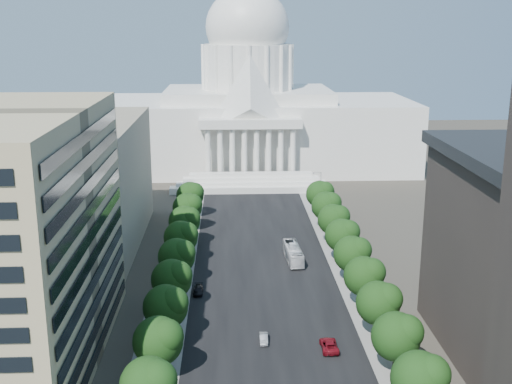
{
  "coord_description": "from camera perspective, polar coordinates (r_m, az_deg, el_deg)",
  "views": [
    {
      "loc": [
        -7.02,
        -51.51,
        52.15
      ],
      "look_at": [
        -1.46,
        79.01,
        17.77
      ],
      "focal_mm": 45.0,
      "sensor_mm": 36.0,
      "label": 1
    }
  ],
  "objects": [
    {
      "name": "car_red",
      "position": [
        109.31,
        6.51,
        -13.38
      ],
      "size": [
        2.69,
        5.79,
        1.61
      ],
      "primitive_type": "imported",
      "rotation": [
        0.0,
        0.0,
        3.15
      ],
      "color": "maroon",
      "rests_on": "ground"
    },
    {
      "name": "tree_r_g",
      "position": [
        145.06,
        7.77,
        -3.76
      ],
      "size": [
        7.79,
        7.6,
        9.97
      ],
      "color": "#33261C",
      "rests_on": "ground"
    },
    {
      "name": "tree_r_h",
      "position": [
        156.32,
        7.01,
        -2.37
      ],
      "size": [
        7.79,
        7.6,
        9.97
      ],
      "color": "#33261C",
      "rests_on": "ground"
    },
    {
      "name": "streetlight_f",
      "position": [
        194.06,
        5.61,
        0.86
      ],
      "size": [
        2.61,
        0.44,
        9.0
      ],
      "color": "gray",
      "rests_on": "ground"
    },
    {
      "name": "tree_r_e",
      "position": [
        122.98,
        9.72,
        -7.29
      ],
      "size": [
        7.79,
        7.6,
        9.97
      ],
      "color": "#33261C",
      "rests_on": "ground"
    },
    {
      "name": "car_silver",
      "position": [
        110.99,
        0.69,
        -12.9
      ],
      "size": [
        1.43,
        3.96,
        1.3
      ],
      "primitive_type": "imported",
      "rotation": [
        0.0,
        0.0,
        -0.01
      ],
      "color": "#989B9F",
      "rests_on": "ground"
    },
    {
      "name": "streetlight_e",
      "position": [
        170.17,
        6.76,
        -1.16
      ],
      "size": [
        2.61,
        0.44,
        9.0
      ],
      "color": "gray",
      "rests_on": "ground"
    },
    {
      "name": "streetlight_c",
      "position": [
        123.72,
        10.41,
        -7.5
      ],
      "size": [
        2.61,
        0.44,
        9.0
      ],
      "color": "gray",
      "rests_on": "ground"
    },
    {
      "name": "tree_r_i",
      "position": [
        167.67,
        6.36,
        -1.16
      ],
      "size": [
        7.79,
        7.6,
        9.97
      ],
      "color": "#33261C",
      "rests_on": "ground"
    },
    {
      "name": "capitol",
      "position": [
        238.68,
        -0.73,
        7.0
      ],
      "size": [
        120.0,
        56.0,
        73.0
      ],
      "color": "white",
      "rests_on": "ground"
    },
    {
      "name": "road_asphalt",
      "position": [
        150.98,
        0.38,
        -5.46
      ],
      "size": [
        30.0,
        260.0,
        0.01
      ],
      "primitive_type": "cube",
      "color": "black",
      "rests_on": "ground"
    },
    {
      "name": "car_dark_b",
      "position": [
        129.67,
        -5.16,
        -8.7
      ],
      "size": [
        1.98,
        4.78,
        1.38
      ],
      "primitive_type": "imported",
      "rotation": [
        0.0,
        0.0,
        -0.01
      ],
      "color": "black",
      "rests_on": "ground"
    },
    {
      "name": "tree_l_i",
      "position": [
        166.09,
        -6.02,
        -1.31
      ],
      "size": [
        7.79,
        7.6,
        9.97
      ],
      "color": "#33261C",
      "rests_on": "ground"
    },
    {
      "name": "tree_l_e",
      "position": [
        120.81,
        -7.37,
        -7.61
      ],
      "size": [
        7.79,
        7.6,
        9.97
      ],
      "color": "#33261C",
      "rests_on": "ground"
    },
    {
      "name": "tree_l_j",
      "position": [
        177.63,
        -5.79,
        -0.24
      ],
      "size": [
        7.79,
        7.6,
        9.97
      ],
      "color": "#33261C",
      "rests_on": "ground"
    },
    {
      "name": "tree_l_g",
      "position": [
        143.22,
        -6.59,
        -3.96
      ],
      "size": [
        7.79,
        7.6,
        9.97
      ],
      "color": "#33261C",
      "rests_on": "ground"
    },
    {
      "name": "city_bus",
      "position": [
        146.03,
        3.33,
        -5.45
      ],
      "size": [
        3.74,
        13.01,
        3.58
      ],
      "primitive_type": "imported",
      "rotation": [
        0.0,
        0.0,
        0.06
      ],
      "color": "silver",
      "rests_on": "ground"
    },
    {
      "name": "streetlight_d",
      "position": [
        146.65,
        8.29,
        -3.83
      ],
      "size": [
        2.61,
        0.44,
        9.0
      ],
      "color": "gray",
      "rests_on": "ground"
    },
    {
      "name": "tree_r_c",
      "position": [
        101.77,
        12.56,
        -12.32
      ],
      "size": [
        7.79,
        7.6,
        9.97
      ],
      "color": "#33261C",
      "rests_on": "ground"
    },
    {
      "name": "tree_l_b",
      "position": [
        88.74,
        -9.36,
        -16.47
      ],
      "size": [
        7.79,
        7.6,
        9.97
      ],
      "color": "#33261C",
      "rests_on": "ground"
    },
    {
      "name": "tree_r_j",
      "position": [
        179.11,
        5.78,
        -0.11
      ],
      "size": [
        7.79,
        7.6,
        9.97
      ],
      "color": "#33261C",
      "rests_on": "ground"
    },
    {
      "name": "tree_l_c",
      "position": [
        99.13,
        -8.54,
        -12.88
      ],
      "size": [
        7.79,
        7.6,
        9.97
      ],
      "color": "#33261C",
      "rests_on": "ground"
    },
    {
      "name": "tree_l_f",
      "position": [
        131.95,
        -6.94,
        -5.63
      ],
      "size": [
        7.79,
        7.6,
        9.97
      ],
      "color": "#33261C",
      "rests_on": "ground"
    },
    {
      "name": "tree_l_h",
      "position": [
        154.61,
        -6.28,
        -2.54
      ],
      "size": [
        7.79,
        7.6,
        9.97
      ],
      "color": "#33261C",
      "rests_on": "ground"
    },
    {
      "name": "tree_l_d",
      "position": [
        109.85,
        -7.89,
        -9.99
      ],
      "size": [
        7.79,
        7.6,
        9.97
      ],
      "color": "#33261C",
      "rests_on": "ground"
    },
    {
      "name": "tree_r_d",
      "position": [
        112.23,
        11.0,
        -9.57
      ],
      "size": [
        7.79,
        7.6,
        9.97
      ],
      "color": "#33261C",
      "rests_on": "ground"
    },
    {
      "name": "streetlight_b",
      "position": [
        101.76,
        13.53,
        -12.78
      ],
      "size": [
        2.61,
        0.44,
        9.0
      ],
      "color": "gray",
      "rests_on": "ground"
    },
    {
      "name": "sidewalk_left",
      "position": [
        151.29,
        -6.86,
        -5.53
      ],
      "size": [
        8.0,
        260.0,
        0.02
      ],
      "primitive_type": "cube",
      "color": "gray",
      "rests_on": "ground"
    },
    {
      "name": "sidewalk_right",
      "position": [
        153.05,
        7.53,
        -5.31
      ],
      "size": [
        8.0,
        260.0,
        0.02
      ],
      "primitive_type": "cube",
      "color": "gray",
      "rests_on": "ground"
    },
    {
      "name": "tree_r_b",
      "position": [
        91.68,
        14.52,
        -15.67
      ],
      "size": [
        7.79,
        7.6,
        9.97
      ],
      "color": "#33261C",
      "rests_on": "ground"
    },
    {
      "name": "office_block_left_far",
      "position": [
        161.3,
        -17.09,
        0.77
      ],
      "size": [
        38.0,
        52.0,
        30.0
      ],
      "primitive_type": "cube",
      "color": "gray",
      "rests_on": "ground"
    },
    {
      "name": "tree_r_f",
      "position": [
        133.94,
        8.67,
        -5.38
      ],
      "size": [
        7.79,
        7.6,
        9.97
      ],
      "color": "#33261C",
      "rests_on": "ground"
    }
  ]
}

